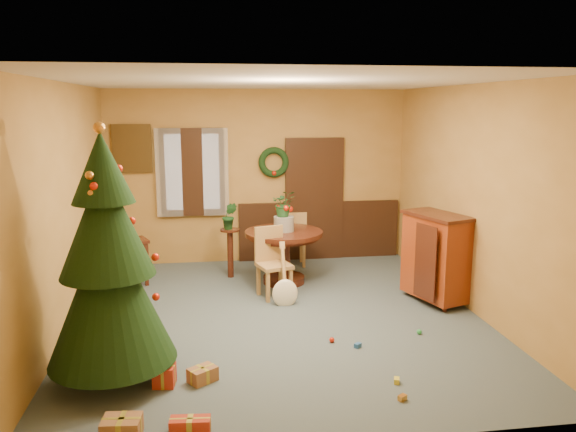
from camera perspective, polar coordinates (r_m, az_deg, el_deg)
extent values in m
plane|color=#34424B|center=(7.20, -0.82, -10.26)|extent=(5.50, 5.50, 0.00)
plane|color=silver|center=(6.71, -0.89, 13.48)|extent=(5.50, 5.50, 0.00)
plane|color=olive|center=(9.51, -3.01, 4.00)|extent=(5.00, 0.00, 5.00)
plane|color=olive|center=(4.16, 4.10, -5.28)|extent=(5.00, 0.00, 5.00)
plane|color=olive|center=(6.94, -21.76, 0.59)|extent=(0.00, 5.50, 5.50)
plane|color=olive|center=(7.54, 18.35, 1.59)|extent=(0.00, 5.50, 5.50)
cube|color=black|center=(9.78, 3.21, -1.44)|extent=(2.80, 0.06, 1.00)
cube|color=black|center=(9.65, 2.67, 1.71)|extent=(1.00, 0.08, 2.10)
cube|color=white|center=(9.69, 2.64, 1.45)|extent=(0.80, 0.03, 1.90)
cube|color=black|center=(9.41, -9.69, 4.40)|extent=(1.05, 0.08, 1.45)
cube|color=white|center=(9.44, -9.68, 4.42)|extent=(0.88, 0.03, 1.25)
cube|color=white|center=(9.38, -12.02, 4.29)|extent=(0.42, 0.02, 1.45)
cube|color=white|center=(9.36, -7.36, 4.43)|extent=(0.42, 0.02, 1.45)
torus|color=black|center=(9.43, -1.46, 5.48)|extent=(0.51, 0.11, 0.51)
cube|color=#4C3819|center=(9.46, -15.57, 6.62)|extent=(0.62, 0.05, 0.78)
cube|color=gray|center=(9.49, -15.54, 6.63)|extent=(0.48, 0.02, 0.62)
cylinder|color=black|center=(8.34, -0.43, -1.74)|extent=(1.16, 1.16, 0.06)
cylinder|color=black|center=(8.36, -0.43, -2.16)|extent=(1.04, 1.04, 0.04)
cylinder|color=black|center=(8.43, -0.42, -4.22)|extent=(0.19, 0.19, 0.64)
cylinder|color=black|center=(8.53, -0.42, -6.44)|extent=(0.62, 0.62, 0.10)
cylinder|color=slate|center=(8.31, -0.43, -0.79)|extent=(0.30, 0.30, 0.22)
imported|color=#1E4C23|center=(8.25, -0.43, 1.28)|extent=(0.35, 0.30, 0.39)
cube|color=olive|center=(7.79, -1.40, -5.06)|extent=(0.53, 0.53, 0.05)
cube|color=olive|center=(7.89, -1.97, -2.81)|extent=(0.42, 0.16, 0.50)
cube|color=olive|center=(8.08, -0.76, -6.22)|extent=(0.06, 0.06, 0.43)
cube|color=olive|center=(7.95, -3.03, -6.53)|extent=(0.06, 0.06, 0.43)
cube|color=olive|center=(7.78, 0.28, -6.90)|extent=(0.06, 0.06, 0.43)
cube|color=olive|center=(7.65, -2.06, -7.23)|extent=(0.06, 0.06, 0.43)
cube|color=olive|center=(9.35, 0.50, -2.46)|extent=(0.41, 0.41, 0.05)
cube|color=olive|center=(9.12, 0.66, -1.15)|extent=(0.40, 0.05, 0.48)
cube|color=olive|center=(9.23, -0.37, -4.08)|extent=(0.04, 0.04, 0.41)
cube|color=olive|center=(9.27, 1.63, -4.01)|extent=(0.04, 0.04, 0.41)
cube|color=olive|center=(9.54, -0.60, -3.57)|extent=(0.04, 0.04, 0.41)
cube|color=olive|center=(9.58, 1.33, -3.51)|extent=(0.04, 0.04, 0.41)
cylinder|color=black|center=(8.76, -5.88, -3.86)|extent=(0.09, 0.09, 0.74)
cylinder|color=black|center=(8.67, -5.93, -1.43)|extent=(0.30, 0.30, 0.03)
imported|color=#19471E|center=(8.62, -5.96, 0.02)|extent=(0.25, 0.21, 0.42)
cylinder|color=#382111|center=(5.87, -17.20, -14.51)|extent=(0.15, 0.15, 0.26)
cone|color=black|center=(5.58, -17.67, -7.07)|extent=(1.21, 1.21, 1.42)
cone|color=black|center=(5.42, -18.08, -0.44)|extent=(0.88, 0.88, 1.04)
cone|color=black|center=(5.35, -18.40, 4.75)|extent=(0.57, 0.57, 0.66)
sphere|color=orange|center=(5.32, -18.63, 8.50)|extent=(0.11, 0.11, 0.11)
cube|color=black|center=(8.54, -16.72, -2.60)|extent=(0.87, 0.65, 0.05)
cube|color=black|center=(8.57, -16.68, -3.37)|extent=(0.81, 0.60, 0.17)
cube|color=black|center=(8.68, -18.76, -4.88)|extent=(0.15, 0.27, 0.64)
cube|color=black|center=(8.58, -14.41, -4.81)|extent=(0.15, 0.27, 0.64)
cube|color=#63230B|center=(7.82, 14.75, -4.05)|extent=(0.71, 0.99, 1.11)
cube|color=black|center=(7.69, 14.96, 0.06)|extent=(0.78, 1.06, 0.04)
cylinder|color=black|center=(7.66, 15.64, -9.02)|extent=(0.06, 0.06, 0.08)
cylinder|color=black|center=(8.32, 13.54, -7.30)|extent=(0.06, 0.06, 0.08)
cube|color=brown|center=(5.00, -16.53, -19.91)|extent=(0.33, 0.25, 0.16)
cube|color=#A89E2C|center=(5.00, -16.53, -19.91)|extent=(0.31, 0.06, 0.17)
cube|color=#A89E2C|center=(5.00, -16.53, -19.91)|extent=(0.06, 0.23, 0.17)
cube|color=#A62B16|center=(5.68, -12.44, -15.54)|extent=(0.22, 0.22, 0.20)
cube|color=#A89E2C|center=(5.68, -12.44, -15.54)|extent=(0.20, 0.05, 0.20)
cube|color=#A89E2C|center=(5.68, -12.44, -15.54)|extent=(0.05, 0.20, 0.20)
cube|color=brown|center=(5.70, -8.67, -15.63)|extent=(0.32, 0.30, 0.14)
cube|color=#A89E2C|center=(5.70, -8.67, -15.63)|extent=(0.23, 0.17, 0.14)
cube|color=#A89E2C|center=(5.70, -8.67, -15.63)|extent=(0.13, 0.17, 0.14)
cube|color=#A62B16|center=(4.96, -9.92, -20.17)|extent=(0.34, 0.16, 0.12)
cube|color=#A89E2C|center=(4.96, -9.92, -20.17)|extent=(0.34, 0.05, 0.12)
cube|color=#A89E2C|center=(4.96, -9.92, -20.17)|extent=(0.06, 0.14, 0.12)
cube|color=#225396|center=(6.40, 7.10, -12.92)|extent=(0.09, 0.09, 0.05)
sphere|color=green|center=(6.87, 13.19, -11.39)|extent=(0.06, 0.06, 0.06)
cube|color=gold|center=(5.72, 10.98, -16.09)|extent=(0.07, 0.09, 0.05)
sphere|color=red|center=(6.50, 4.47, -12.44)|extent=(0.06, 0.06, 0.06)
cube|color=orange|center=(5.44, 11.54, -17.64)|extent=(0.09, 0.09, 0.05)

